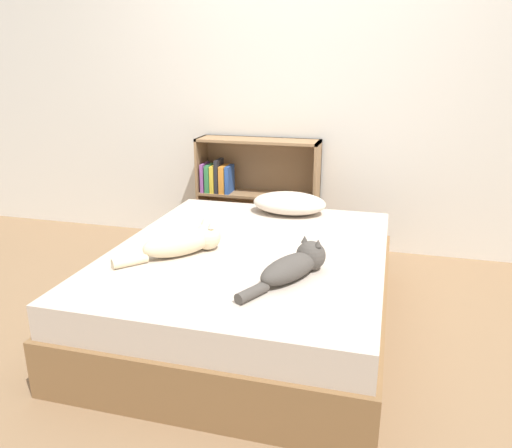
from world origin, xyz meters
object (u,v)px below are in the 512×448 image
Objects in this scene: pillow at (289,203)px; bookshelf at (253,190)px; bed at (250,287)px; cat_light at (185,242)px; cat_dark at (295,265)px.

bookshelf is (-0.40, 0.52, -0.07)m from pillow.
cat_light reaches higher than bed.
bookshelf is (-0.32, 1.24, 0.23)m from bed.
cat_light is at bearing -152.67° from bed.
bookshelf is at bearing 127.07° from pillow.
bed is at bearing -20.30° from cat_light.
cat_light is at bearing -89.38° from bookshelf.
bookshelf is at bearing 104.58° from bed.
cat_light is 1.40m from bookshelf.
cat_dark reaches higher than bed.
pillow is 0.66m from bookshelf.
pillow is at bearing 40.08° from cat_dark.
pillow is 0.96m from cat_light.
cat_light is 0.63m from cat_dark.
cat_light is (-0.38, -0.88, -0.00)m from pillow.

